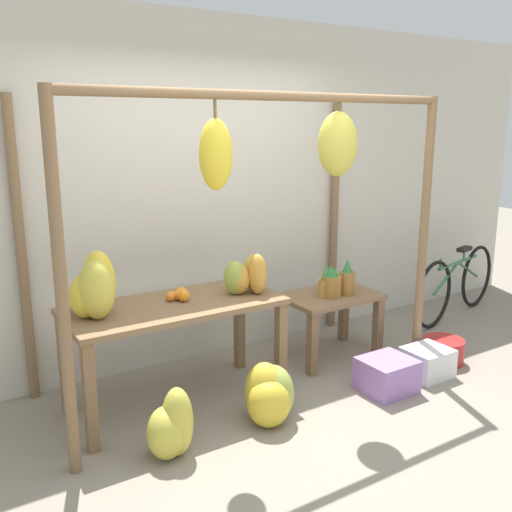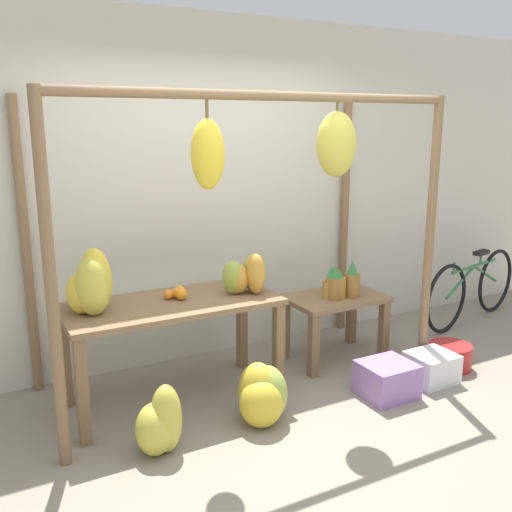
% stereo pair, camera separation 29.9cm
% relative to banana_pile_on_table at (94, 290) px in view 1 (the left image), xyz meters
% --- Properties ---
extents(ground_plane, '(20.00, 20.00, 0.00)m').
position_rel_banana_pile_on_table_xyz_m(ground_plane, '(1.09, -0.89, -0.92)').
color(ground_plane, gray).
extents(shop_wall_back, '(8.00, 0.08, 2.80)m').
position_rel_banana_pile_on_table_xyz_m(shop_wall_back, '(1.09, 0.71, 0.48)').
color(shop_wall_back, beige).
rests_on(shop_wall_back, ground_plane).
extents(stall_awning, '(2.87, 1.25, 2.15)m').
position_rel_banana_pile_on_table_xyz_m(stall_awning, '(1.17, -0.23, 0.60)').
color(stall_awning, brown).
rests_on(stall_awning, ground_plane).
extents(display_table_main, '(1.49, 0.68, 0.75)m').
position_rel_banana_pile_on_table_xyz_m(display_table_main, '(0.54, -0.02, -0.29)').
color(display_table_main, brown).
rests_on(display_table_main, ground_plane).
extents(display_table_side, '(0.81, 0.54, 0.55)m').
position_rel_banana_pile_on_table_xyz_m(display_table_side, '(1.99, 0.05, -0.49)').
color(display_table_side, brown).
rests_on(display_table_side, ground_plane).
extents(banana_pile_on_table, '(0.35, 0.41, 0.43)m').
position_rel_banana_pile_on_table_xyz_m(banana_pile_on_table, '(0.00, 0.00, 0.00)').
color(banana_pile_on_table, gold).
rests_on(banana_pile_on_table, display_table_main).
extents(orange_pile, '(0.17, 0.17, 0.09)m').
position_rel_banana_pile_on_table_xyz_m(orange_pile, '(0.60, 0.02, -0.14)').
color(orange_pile, orange).
rests_on(orange_pile, display_table_main).
extents(pineapple_cluster, '(0.32, 0.18, 0.31)m').
position_rel_banana_pile_on_table_xyz_m(pineapple_cluster, '(1.98, -0.01, -0.25)').
color(pineapple_cluster, olive).
rests_on(pineapple_cluster, display_table_side).
extents(banana_pile_ground_left, '(0.35, 0.31, 0.44)m').
position_rel_banana_pile_on_table_xyz_m(banana_pile_ground_left, '(0.23, -0.62, -0.73)').
color(banana_pile_ground_left, gold).
rests_on(banana_pile_ground_left, ground_plane).
extents(banana_pile_ground_right, '(0.43, 0.44, 0.41)m').
position_rel_banana_pile_on_table_xyz_m(banana_pile_ground_right, '(0.94, -0.59, -0.74)').
color(banana_pile_ground_right, '#9EB247').
rests_on(banana_pile_ground_right, ground_plane).
extents(fruit_crate_white, '(0.38, 0.34, 0.25)m').
position_rel_banana_pile_on_table_xyz_m(fruit_crate_white, '(1.93, -0.69, -0.80)').
color(fruit_crate_white, '#9970B7').
rests_on(fruit_crate_white, ground_plane).
extents(blue_bucket, '(0.35, 0.35, 0.20)m').
position_rel_banana_pile_on_table_xyz_m(blue_bucket, '(2.72, -0.56, -0.83)').
color(blue_bucket, '#AD2323').
rests_on(blue_bucket, ground_plane).
extents(parked_bicycle, '(1.59, 0.40, 0.71)m').
position_rel_banana_pile_on_table_xyz_m(parked_bicycle, '(3.75, 0.16, -0.57)').
color(parked_bicycle, black).
rests_on(parked_bicycle, ground_plane).
extents(papaya_pile, '(0.39, 0.28, 0.30)m').
position_rel_banana_pile_on_table_xyz_m(papaya_pile, '(1.08, -0.09, -0.05)').
color(papaya_pile, gold).
rests_on(papaya_pile, display_table_main).
extents(fruit_crate_purple, '(0.34, 0.31, 0.23)m').
position_rel_banana_pile_on_table_xyz_m(fruit_crate_purple, '(2.39, -0.67, -0.81)').
color(fruit_crate_purple, silver).
rests_on(fruit_crate_purple, ground_plane).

